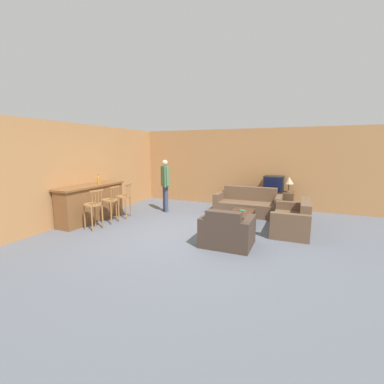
{
  "coord_description": "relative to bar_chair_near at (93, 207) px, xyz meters",
  "views": [
    {
      "loc": [
        2.42,
        -5.09,
        1.94
      ],
      "look_at": [
        -0.12,
        0.86,
        0.85
      ],
      "focal_mm": 24.0,
      "sensor_mm": 36.0,
      "label": 1
    }
  ],
  "objects": [
    {
      "name": "wall_left",
      "position": [
        -0.95,
        1.77,
        0.75
      ],
      "size": [
        0.08,
        8.62,
        2.6
      ],
      "color": "#B27A47",
      "rests_on": "ground_plane"
    },
    {
      "name": "armchair_near",
      "position": [
        3.27,
        0.22,
        -0.26
      ],
      "size": [
        1.0,
        0.84,
        0.77
      ],
      "color": "#423328",
      "rests_on": "ground_plane"
    },
    {
      "name": "wall_back",
      "position": [
        2.15,
        4.08,
        0.75
      ],
      "size": [
        9.4,
        0.08,
        2.6
      ],
      "color": "#B27A47",
      "rests_on": "ground_plane"
    },
    {
      "name": "loveseat_right",
      "position": [
        4.47,
        1.67,
        -0.27
      ],
      "size": [
        0.81,
        1.48,
        0.76
      ],
      "color": "brown",
      "rests_on": "ground_plane"
    },
    {
      "name": "ground_plane",
      "position": [
        2.15,
        0.46,
        -0.55
      ],
      "size": [
        24.0,
        24.0,
        0.0
      ],
      "primitive_type": "plane",
      "color": "#565B66"
    },
    {
      "name": "bar_chair_near",
      "position": [
        0.0,
        0.0,
        0.0
      ],
      "size": [
        0.49,
        0.49,
        0.98
      ],
      "color": "#996638",
      "rests_on": "ground_plane"
    },
    {
      "name": "book_on_table",
      "position": [
        3.24,
        1.78,
        -0.17
      ],
      "size": [
        0.2,
        0.18,
        0.02
      ],
      "color": "#33704C",
      "rests_on": "coffee_table"
    },
    {
      "name": "bottle",
      "position": [
        -0.56,
        0.82,
        0.55
      ],
      "size": [
        0.06,
        0.06,
        0.26
      ],
      "color": "#B27A23",
      "rests_on": "bar_counter"
    },
    {
      "name": "coffee_table",
      "position": [
        3.24,
        1.66,
        -0.24
      ],
      "size": [
        0.54,
        1.07,
        0.36
      ],
      "color": "#472D1E",
      "rests_on": "ground_plane"
    },
    {
      "name": "bar_counter",
      "position": [
        -0.61,
        0.58,
        -0.05
      ],
      "size": [
        0.55,
        2.06,
        0.98
      ],
      "color": "brown",
      "rests_on": "ground_plane"
    },
    {
      "name": "tv_unit",
      "position": [
        3.8,
        3.73,
        -0.24
      ],
      "size": [
        1.22,
        0.54,
        0.61
      ],
      "color": "#513823",
      "rests_on": "ground_plane"
    },
    {
      "name": "couch_far",
      "position": [
        3.17,
        2.93,
        -0.27
      ],
      "size": [
        1.91,
        0.88,
        0.79
      ],
      "color": "brown",
      "rests_on": "ground_plane"
    },
    {
      "name": "tv",
      "position": [
        3.8,
        3.73,
        0.31
      ],
      "size": [
        0.6,
        0.49,
        0.49
      ],
      "color": "black",
      "rests_on": "tv_unit"
    },
    {
      "name": "bar_chair_mid",
      "position": [
        0.0,
        0.61,
        0.0
      ],
      "size": [
        0.43,
        0.43,
        0.98
      ],
      "color": "#996638",
      "rests_on": "ground_plane"
    },
    {
      "name": "person_by_window",
      "position": [
        0.74,
        2.25,
        0.37
      ],
      "size": [
        0.4,
        0.39,
        1.61
      ],
      "color": "#384260",
      "rests_on": "ground_plane"
    },
    {
      "name": "table_lamp",
      "position": [
        4.25,
        3.73,
        0.42
      ],
      "size": [
        0.28,
        0.28,
        0.48
      ],
      "color": "brown",
      "rests_on": "tv_unit"
    },
    {
      "name": "bar_chair_far",
      "position": [
        0.0,
        1.15,
        0.0
      ],
      "size": [
        0.49,
        0.49,
        0.98
      ],
      "color": "#996638",
      "rests_on": "ground_plane"
    }
  ]
}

